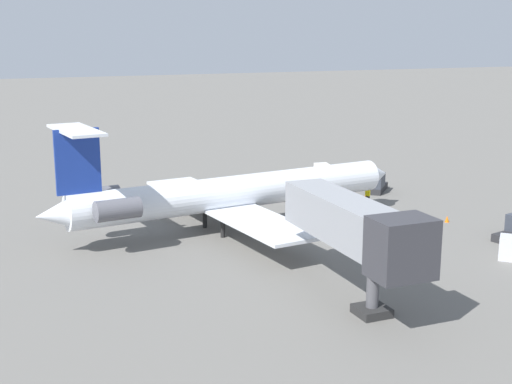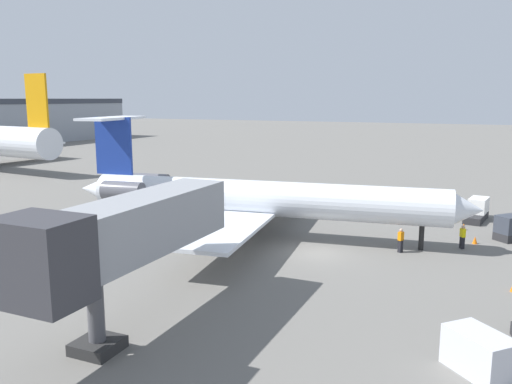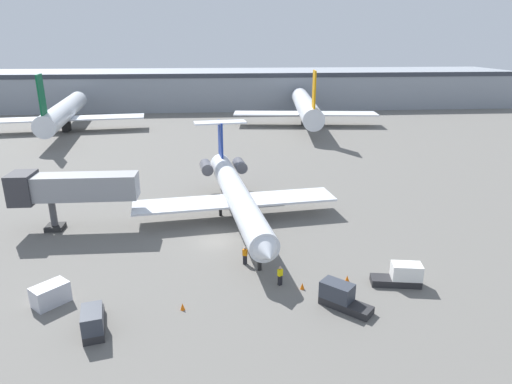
{
  "view_description": "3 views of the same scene",
  "coord_description": "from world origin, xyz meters",
  "px_view_note": "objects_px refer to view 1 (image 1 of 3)",
  "views": [
    {
      "loc": [
        -49.08,
        24.7,
        15.67
      ],
      "look_at": [
        2.16,
        3.32,
        2.93
      ],
      "focal_mm": 49.59,
      "sensor_mm": 36.0,
      "label": 1
    },
    {
      "loc": [
        -33.14,
        -9.86,
        10.46
      ],
      "look_at": [
        1.68,
        5.32,
        3.61
      ],
      "focal_mm": 36.46,
      "sensor_mm": 36.0,
      "label": 2
    },
    {
      "loc": [
        0.39,
        -41.39,
        19.33
      ],
      "look_at": [
        4.46,
        5.7,
        3.12
      ],
      "focal_mm": 31.44,
      "sensor_mm": 36.0,
      "label": 3
    }
  ],
  "objects_px": {
    "jet_bridge": "(359,229)",
    "ground_crew_loader": "(368,196)",
    "baggage_tug_lead": "(377,184)",
    "baggage_tug_spare": "(324,175)",
    "traffic_cone_mid": "(447,219)",
    "ground_crew_marshaller": "(345,206)",
    "traffic_cone_far": "(336,189)",
    "regional_jet": "(225,193)",
    "traffic_cone_near": "(365,197)"
  },
  "relations": [
    {
      "from": "traffic_cone_mid",
      "to": "regional_jet",
      "type": "bearing_deg",
      "value": 75.11
    },
    {
      "from": "traffic_cone_far",
      "to": "regional_jet",
      "type": "bearing_deg",
      "value": 120.27
    },
    {
      "from": "ground_crew_marshaller",
      "to": "jet_bridge",
      "type": "bearing_deg",
      "value": 152.29
    },
    {
      "from": "ground_crew_marshaller",
      "to": "baggage_tug_lead",
      "type": "bearing_deg",
      "value": -47.51
    },
    {
      "from": "baggage_tug_spare",
      "to": "traffic_cone_near",
      "type": "xyz_separation_m",
      "value": [
        -8.27,
        0.01,
        -0.56
      ]
    },
    {
      "from": "ground_crew_marshaller",
      "to": "traffic_cone_far",
      "type": "bearing_deg",
      "value": -24.33
    },
    {
      "from": "jet_bridge",
      "to": "baggage_tug_lead",
      "type": "height_order",
      "value": "jet_bridge"
    },
    {
      "from": "ground_crew_loader",
      "to": "traffic_cone_near",
      "type": "height_order",
      "value": "ground_crew_loader"
    },
    {
      "from": "regional_jet",
      "to": "traffic_cone_far",
      "type": "bearing_deg",
      "value": -59.73
    },
    {
      "from": "regional_jet",
      "to": "jet_bridge",
      "type": "bearing_deg",
      "value": -174.63
    },
    {
      "from": "baggage_tug_spare",
      "to": "traffic_cone_mid",
      "type": "xyz_separation_m",
      "value": [
        -17.79,
        -2.13,
        -0.56
      ]
    },
    {
      "from": "baggage_tug_spare",
      "to": "traffic_cone_near",
      "type": "relative_size",
      "value": 7.6
    },
    {
      "from": "baggage_tug_spare",
      "to": "traffic_cone_far",
      "type": "distance_m",
      "value": 4.42
    },
    {
      "from": "ground_crew_marshaller",
      "to": "ground_crew_loader",
      "type": "distance_m",
      "value": 4.69
    },
    {
      "from": "regional_jet",
      "to": "baggage_tug_spare",
      "type": "relative_size",
      "value": 7.47
    },
    {
      "from": "baggage_tug_lead",
      "to": "traffic_cone_far",
      "type": "height_order",
      "value": "baggage_tug_lead"
    },
    {
      "from": "ground_crew_loader",
      "to": "traffic_cone_mid",
      "type": "bearing_deg",
      "value": -159.2
    },
    {
      "from": "baggage_tug_lead",
      "to": "traffic_cone_near",
      "type": "height_order",
      "value": "baggage_tug_lead"
    },
    {
      "from": "traffic_cone_far",
      "to": "jet_bridge",
      "type": "bearing_deg",
      "value": 153.34
    },
    {
      "from": "ground_crew_loader",
      "to": "traffic_cone_far",
      "type": "relative_size",
      "value": 3.07
    },
    {
      "from": "ground_crew_loader",
      "to": "baggage_tug_spare",
      "type": "bearing_deg",
      "value": -4.77
    },
    {
      "from": "jet_bridge",
      "to": "ground_crew_loader",
      "type": "height_order",
      "value": "jet_bridge"
    },
    {
      "from": "ground_crew_marshaller",
      "to": "traffic_cone_mid",
      "type": "distance_m",
      "value": 8.56
    },
    {
      "from": "ground_crew_loader",
      "to": "baggage_tug_lead",
      "type": "xyz_separation_m",
      "value": [
        4.15,
        -3.56,
        -0.02
      ]
    },
    {
      "from": "ground_crew_marshaller",
      "to": "traffic_cone_mid",
      "type": "xyz_separation_m",
      "value": [
        -5.13,
        -6.82,
        -0.58
      ]
    },
    {
      "from": "regional_jet",
      "to": "ground_crew_marshaller",
      "type": "bearing_deg",
      "value": -88.19
    },
    {
      "from": "baggage_tug_lead",
      "to": "traffic_cone_mid",
      "type": "bearing_deg",
      "value": 177.1
    },
    {
      "from": "ground_crew_loader",
      "to": "baggage_tug_spare",
      "type": "height_order",
      "value": "baggage_tug_spare"
    },
    {
      "from": "jet_bridge",
      "to": "traffic_cone_near",
      "type": "distance_m",
      "value": 26.91
    },
    {
      "from": "regional_jet",
      "to": "ground_crew_marshaller",
      "type": "height_order",
      "value": "regional_jet"
    },
    {
      "from": "jet_bridge",
      "to": "ground_crew_loader",
      "type": "relative_size",
      "value": 7.62
    },
    {
      "from": "regional_jet",
      "to": "traffic_cone_mid",
      "type": "xyz_separation_m",
      "value": [
        -4.78,
        -17.98,
        -2.83
      ]
    },
    {
      "from": "ground_crew_loader",
      "to": "traffic_cone_near",
      "type": "relative_size",
      "value": 3.07
    },
    {
      "from": "jet_bridge",
      "to": "baggage_tug_lead",
      "type": "xyz_separation_m",
      "value": [
        24.88,
        -16.92,
        -3.78
      ]
    },
    {
      "from": "regional_jet",
      "to": "traffic_cone_mid",
      "type": "relative_size",
      "value": 56.79
    },
    {
      "from": "ground_crew_marshaller",
      "to": "traffic_cone_far",
      "type": "relative_size",
      "value": 3.07
    },
    {
      "from": "ground_crew_loader",
      "to": "traffic_cone_far",
      "type": "bearing_deg",
      "value": 0.82
    },
    {
      "from": "traffic_cone_far",
      "to": "ground_crew_marshaller",
      "type": "bearing_deg",
      "value": 155.67
    },
    {
      "from": "jet_bridge",
      "to": "traffic_cone_far",
      "type": "distance_m",
      "value": 29.9
    },
    {
      "from": "regional_jet",
      "to": "ground_crew_marshaller",
      "type": "relative_size",
      "value": 18.48
    },
    {
      "from": "ground_crew_marshaller",
      "to": "regional_jet",
      "type": "bearing_deg",
      "value": 91.81
    },
    {
      "from": "ground_crew_loader",
      "to": "traffic_cone_far",
      "type": "height_order",
      "value": "ground_crew_loader"
    },
    {
      "from": "ground_crew_loader",
      "to": "baggage_tug_spare",
      "type": "relative_size",
      "value": 0.4
    },
    {
      "from": "regional_jet",
      "to": "jet_bridge",
      "type": "height_order",
      "value": "regional_jet"
    },
    {
      "from": "jet_bridge",
      "to": "baggage_tug_lead",
      "type": "distance_m",
      "value": 30.32
    },
    {
      "from": "regional_jet",
      "to": "ground_crew_marshaller",
      "type": "distance_m",
      "value": 11.39
    },
    {
      "from": "baggage_tug_spare",
      "to": "traffic_cone_mid",
      "type": "distance_m",
      "value": 17.93
    },
    {
      "from": "baggage_tug_lead",
      "to": "traffic_cone_far",
      "type": "distance_m",
      "value": 4.01
    },
    {
      "from": "ground_crew_loader",
      "to": "baggage_tug_lead",
      "type": "distance_m",
      "value": 5.47
    },
    {
      "from": "regional_jet",
      "to": "ground_crew_loader",
      "type": "distance_m",
      "value": 15.48
    }
  ]
}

